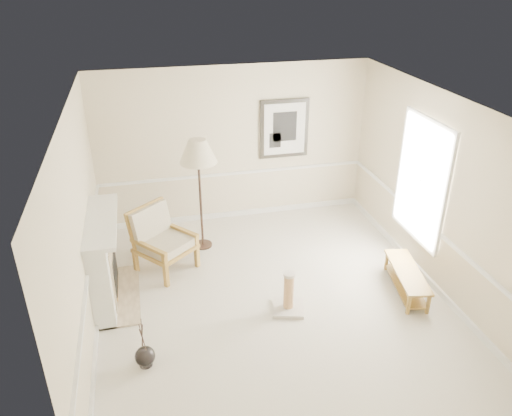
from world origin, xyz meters
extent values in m
plane|color=silver|center=(0.00, 0.00, 0.00)|extent=(5.50, 5.50, 0.00)
cube|color=beige|center=(0.00, 2.75, 1.45)|extent=(5.00, 0.04, 2.90)
cube|color=beige|center=(0.00, -2.75, 1.45)|extent=(5.00, 0.04, 2.90)
cube|color=beige|center=(-2.50, 0.00, 1.45)|extent=(0.04, 5.50, 2.90)
cube|color=beige|center=(2.50, 0.00, 1.45)|extent=(0.04, 5.50, 2.90)
cube|color=white|center=(0.00, 0.00, 2.90)|extent=(5.00, 5.50, 0.04)
cube|color=white|center=(0.00, 2.73, 0.05)|extent=(4.95, 0.04, 0.10)
cube|color=white|center=(0.00, 2.73, 0.90)|extent=(4.95, 0.04, 0.05)
cube|color=white|center=(2.46, 0.40, 1.50)|extent=(0.03, 1.20, 1.80)
cube|color=white|center=(2.45, 0.40, 1.50)|extent=(0.05, 1.34, 1.94)
cube|color=black|center=(0.95, 2.72, 1.70)|extent=(0.92, 0.04, 1.10)
cube|color=white|center=(0.95, 2.69, 1.70)|extent=(0.78, 0.01, 0.96)
cube|color=black|center=(0.95, 2.69, 1.75)|extent=(0.45, 0.01, 0.55)
cube|color=white|center=(-2.36, 0.60, 0.62)|extent=(0.28, 1.50, 1.25)
cube|color=white|center=(-2.31, 0.60, 1.28)|extent=(0.46, 1.64, 0.06)
cube|color=#C6B28E|center=(-2.21, 0.60, 0.55)|extent=(0.02, 1.05, 0.95)
cube|color=black|center=(-2.20, 0.60, 0.42)|extent=(0.02, 0.62, 0.58)
cube|color=#B6833C|center=(-2.20, 0.60, 0.16)|extent=(0.01, 0.66, 0.05)
cube|color=#C6B28E|center=(-2.20, 0.60, 0.01)|extent=(0.60, 1.50, 0.03)
sphere|color=black|center=(-1.86, -0.93, 0.14)|extent=(0.25, 0.25, 0.25)
cylinder|color=black|center=(-1.86, -0.93, 0.04)|extent=(0.16, 0.16, 0.07)
cylinder|color=black|center=(-1.86, -0.93, 0.47)|extent=(0.05, 0.10, 0.40)
cylinder|color=black|center=(-1.86, -0.93, 0.44)|extent=(0.06, 0.12, 0.32)
cylinder|color=black|center=(-1.86, -0.93, 0.50)|extent=(0.03, 0.05, 0.47)
cube|color=olive|center=(-1.48, 0.68, 0.21)|extent=(0.09, 0.09, 0.42)
cube|color=olive|center=(-1.92, 1.21, 0.21)|extent=(0.09, 0.09, 0.42)
cube|color=olive|center=(-0.95, 1.12, 0.21)|extent=(0.09, 0.09, 0.42)
cube|color=olive|center=(-1.39, 1.65, 0.21)|extent=(0.09, 0.09, 0.42)
cube|color=olive|center=(-1.44, 1.17, 0.39)|extent=(1.10, 1.10, 0.06)
cube|color=olive|center=(-1.67, 1.44, 0.73)|extent=(0.71, 0.64, 0.61)
cube|color=olive|center=(-1.70, 0.95, 0.58)|extent=(0.55, 0.64, 0.06)
cube|color=olive|center=(-1.17, 1.39, 0.58)|extent=(0.55, 0.64, 0.06)
cube|color=silver|center=(-1.44, 1.17, 0.49)|extent=(1.00, 1.00, 0.13)
cube|color=silver|center=(-1.62, 1.39, 0.76)|extent=(0.69, 0.62, 0.54)
cylinder|color=black|center=(-0.77, 1.75, 0.02)|extent=(0.32, 0.32, 0.03)
cylinder|color=black|center=(-0.77, 1.75, 0.91)|extent=(0.04, 0.04, 1.76)
cone|color=beige|center=(-0.77, 1.75, 1.76)|extent=(0.79, 0.79, 0.39)
cube|color=olive|center=(2.03, -0.26, 0.33)|extent=(0.60, 1.28, 0.04)
cube|color=olive|center=(2.03, -0.26, 0.09)|extent=(0.53, 1.18, 0.03)
cube|color=olive|center=(1.79, -0.78, 0.16)|extent=(0.05, 0.05, 0.32)
cube|color=olive|center=(2.06, -0.84, 0.16)|extent=(0.05, 0.05, 0.32)
cube|color=olive|center=(2.00, 0.32, 0.16)|extent=(0.05, 0.05, 0.32)
cube|color=olive|center=(2.28, 0.27, 0.16)|extent=(0.05, 0.05, 0.32)
cube|color=silver|center=(0.17, -0.30, 0.03)|extent=(0.54, 0.54, 0.05)
cylinder|color=tan|center=(0.17, -0.30, 0.32)|extent=(0.14, 0.14, 0.53)
cylinder|color=silver|center=(0.17, -0.30, 0.60)|extent=(0.16, 0.16, 0.04)
camera|label=1|loc=(-1.61, -5.77, 4.54)|focal=35.00mm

